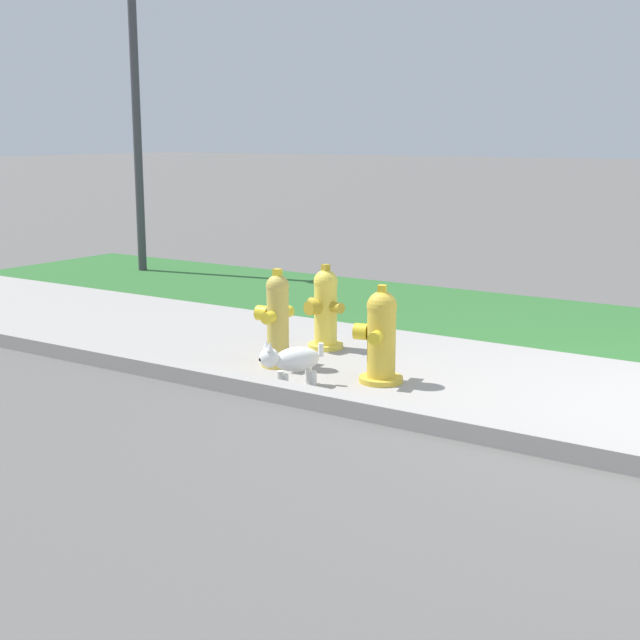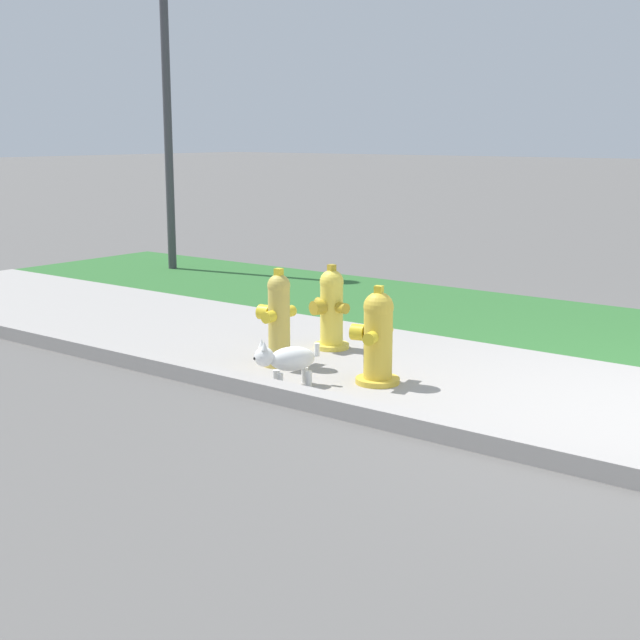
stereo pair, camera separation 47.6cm
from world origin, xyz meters
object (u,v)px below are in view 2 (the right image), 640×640
Objects in this scene: fire_hydrant_across_street at (377,338)px; fire_hydrant_mid_block at (331,309)px; small_white_dog at (287,360)px; fire_hydrant_far_end at (278,319)px; street_lamp at (165,47)px.

fire_hydrant_across_street is 1.12m from fire_hydrant_mid_block.
fire_hydrant_mid_block is 1.21m from small_white_dog.
fire_hydrant_far_end is 0.70m from fire_hydrant_mid_block.
small_white_dog is at bearing -138.07° from fire_hydrant_far_end.
fire_hydrant_mid_block is 1.68× the size of small_white_dog.
fire_hydrant_mid_block is at bearing -2.94° from fire_hydrant_far_end.
fire_hydrant_across_street is 1.69× the size of small_white_dog.
fire_hydrant_far_end reaches higher than small_white_dog.
small_white_dog is (0.45, -1.12, -0.14)m from fire_hydrant_mid_block.
street_lamp is at bearing -91.05° from small_white_dog.
small_white_dog is at bearing 125.44° from fire_hydrant_mid_block.
fire_hydrant_across_street reaches higher than fire_hydrant_mid_block.
fire_hydrant_across_street is 1.01× the size of fire_hydrant_mid_block.
street_lamp is at bearing 47.84° from fire_hydrant_across_street.
fire_hydrant_across_street is 0.94× the size of fire_hydrant_far_end.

